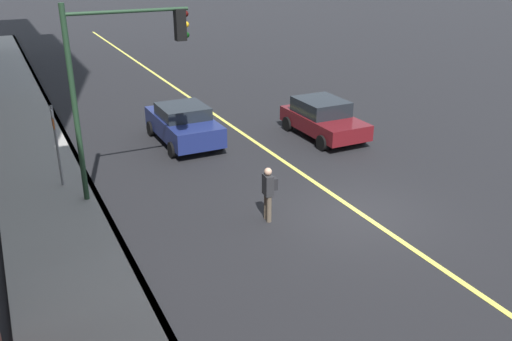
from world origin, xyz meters
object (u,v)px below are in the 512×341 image
object	(u,v)px
pedestrian_with_backpack	(269,190)
traffic_light_mast	(118,69)
car_maroon	(323,118)
street_sign_post	(56,141)
car_navy	(183,124)

from	to	relation	value
pedestrian_with_backpack	traffic_light_mast	distance (m)	5.48
car_maroon	traffic_light_mast	size ratio (longest dim) A/B	0.69
traffic_light_mast	street_sign_post	xyz separation A→B (m)	(1.39, 1.82, -2.33)
car_maroon	street_sign_post	bearing A→B (deg)	94.07
traffic_light_mast	street_sign_post	size ratio (longest dim) A/B	2.11
car_maroon	traffic_light_mast	distance (m)	9.26
car_navy	traffic_light_mast	distance (m)	5.92
car_maroon	pedestrian_with_backpack	distance (m)	7.67
car_maroon	street_sign_post	distance (m)	10.31
car_navy	street_sign_post	xyz separation A→B (m)	(-2.51, 4.95, 0.85)
traffic_light_mast	car_navy	bearing A→B (deg)	-38.83
car_navy	traffic_light_mast	bearing A→B (deg)	141.17
car_navy	pedestrian_with_backpack	world-z (taller)	pedestrian_with_backpack
car_navy	street_sign_post	world-z (taller)	street_sign_post
traffic_light_mast	car_maroon	bearing A→B (deg)	-75.90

